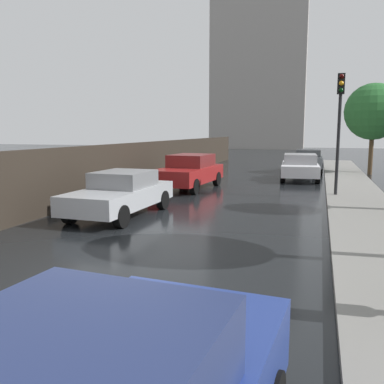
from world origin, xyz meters
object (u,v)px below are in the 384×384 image
at_px(car_silver_behind_camera, 121,193).
at_px(car_grey_mid_road, 308,160).
at_px(car_white_far_lane, 300,166).
at_px(traffic_light, 340,112).
at_px(car_red_far_ahead, 189,171).
at_px(street_tree_far, 373,112).

bearing_deg(car_silver_behind_camera, car_grey_mid_road, -105.73).
bearing_deg(car_white_far_lane, traffic_light, -77.65).
bearing_deg(car_grey_mid_road, car_white_far_lane, -94.87).
relative_size(car_red_far_ahead, car_white_far_lane, 1.08).
xyz_separation_m(car_red_far_ahead, car_silver_behind_camera, (-0.20, -6.32, -0.09)).
bearing_deg(street_tree_far, car_grey_mid_road, 168.30).
xyz_separation_m(car_silver_behind_camera, car_white_far_lane, (4.80, 11.13, 0.03)).
height_order(car_red_far_ahead, traffic_light, traffic_light).
bearing_deg(car_white_far_lane, car_silver_behind_camera, -116.95).
bearing_deg(street_tree_far, car_silver_behind_camera, -119.60).
bearing_deg(car_red_far_ahead, car_silver_behind_camera, 92.21).
bearing_deg(traffic_light, street_tree_far, 77.14).
relative_size(car_grey_mid_road, street_tree_far, 0.74).
bearing_deg(car_white_far_lane, car_grey_mid_road, 83.04).
height_order(car_silver_behind_camera, street_tree_far, street_tree_far).
xyz_separation_m(car_grey_mid_road, car_silver_behind_camera, (-5.08, -15.98, -0.05)).
xyz_separation_m(car_red_far_ahead, street_tree_far, (8.45, 8.92, 2.90)).
relative_size(car_red_far_ahead, traffic_light, 1.02).
relative_size(car_grey_mid_road, car_white_far_lane, 0.92).
relative_size(car_silver_behind_camera, street_tree_far, 0.82).
distance_m(car_white_far_lane, traffic_light, 6.44).
distance_m(car_grey_mid_road, street_tree_far, 4.69).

